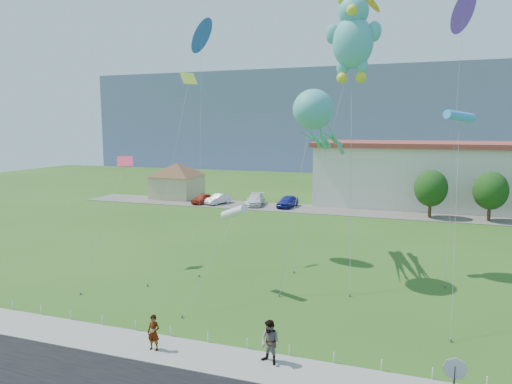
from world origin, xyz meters
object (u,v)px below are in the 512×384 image
(pedestrian_left, at_px, (154,333))
(pedestrian_right, at_px, (270,342))
(teddy_bear_kite, at_px, (353,36))
(parked_car_blue, at_px, (288,201))
(parked_car_red, at_px, (202,199))
(octopus_kite, at_px, (318,123))
(parked_car_white, at_px, (255,200))
(stop_sign, at_px, (454,375))
(pavilion, at_px, (177,177))
(parked_car_silver, at_px, (218,199))

(pedestrian_left, relative_size, pedestrian_right, 0.86)
(pedestrian_left, bearing_deg, teddy_bear_kite, 65.91)
(parked_car_blue, bearing_deg, parked_car_red, -169.26)
(octopus_kite, bearing_deg, parked_car_red, 130.56)
(parked_car_white, distance_m, parked_car_blue, 4.37)
(stop_sign, relative_size, parked_car_white, 0.50)
(octopus_kite, bearing_deg, teddy_bear_kite, 39.96)
(pavilion, height_order, parked_car_silver, pavilion)
(pedestrian_right, bearing_deg, parked_car_silver, 137.05)
(parked_car_white, bearing_deg, octopus_kite, -71.19)
(pavilion, xyz_separation_m, pedestrian_right, (26.43, -40.39, -1.97))
(pavilion, bearing_deg, octopus_kite, -46.32)
(pavilion, relative_size, teddy_bear_kite, 0.48)
(parked_car_red, relative_size, parked_car_blue, 0.87)
(parked_car_white, bearing_deg, pavilion, 159.26)
(pavilion, distance_m, parked_car_white, 13.25)
(stop_sign, relative_size, parked_car_blue, 0.58)
(parked_car_white, xyz_separation_m, octopus_kite, (12.82, -24.19, 9.66))
(pedestrian_left, height_order, parked_car_silver, pedestrian_left)
(pavilion, distance_m, parked_car_blue, 17.51)
(parked_car_blue, xyz_separation_m, teddy_bear_kite, (10.45, -22.48, 15.55))
(parked_car_silver, bearing_deg, pavilion, 177.31)
(pavilion, relative_size, parked_car_white, 1.85)
(pedestrian_left, bearing_deg, parked_car_red, 110.78)
(parked_car_silver, distance_m, octopus_kite, 31.19)
(parked_car_white, height_order, octopus_kite, octopus_kite)
(pedestrian_left, relative_size, parked_car_blue, 0.38)
(pedestrian_left, bearing_deg, stop_sign, -7.38)
(pedestrian_left, distance_m, parked_car_blue, 38.48)
(pedestrian_left, xyz_separation_m, parked_car_white, (-8.27, 38.31, -0.14))
(pedestrian_right, distance_m, octopus_kite, 16.52)
(pedestrian_left, xyz_separation_m, parked_car_silver, (-13.26, 37.81, -0.20))
(stop_sign, relative_size, octopus_kite, 0.20)
(stop_sign, xyz_separation_m, parked_car_silver, (-25.69, 39.08, -1.15))
(pavilion, bearing_deg, pedestrian_left, -62.77)
(parked_car_silver, relative_size, parked_car_white, 0.80)
(pavilion, height_order, teddy_bear_kite, teddy_bear_kite)
(parked_car_red, bearing_deg, parked_car_white, 15.84)
(parked_car_white, bearing_deg, teddy_bear_kite, -65.73)
(parked_car_blue, relative_size, octopus_kite, 0.34)
(stop_sign, distance_m, parked_car_white, 44.67)
(pedestrian_left, distance_m, parked_car_white, 39.19)
(parked_car_red, distance_m, octopus_kite, 32.15)
(pedestrian_right, distance_m, parked_car_red, 42.28)
(pavilion, height_order, parked_car_blue, pavilion)
(pavilion, bearing_deg, parked_car_silver, -21.83)
(pedestrian_right, xyz_separation_m, parked_car_blue, (-9.27, 37.73, -0.26))
(octopus_kite, relative_size, teddy_bear_kite, 0.66)
(octopus_kite, bearing_deg, pedestrian_right, -86.54)
(parked_car_silver, height_order, parked_car_blue, parked_car_blue)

